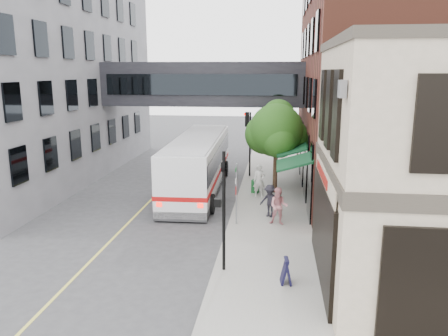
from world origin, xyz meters
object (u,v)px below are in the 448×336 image
(bus, at_px, (198,161))
(pedestrian_a, at_px, (259,181))
(newspaper_box, at_px, (255,186))
(pedestrian_b, at_px, (279,206))
(pedestrian_c, at_px, (270,201))
(sandwich_board, at_px, (286,271))

(bus, xyz_separation_m, pedestrian_a, (3.89, -1.49, -0.76))
(newspaper_box, bearing_deg, pedestrian_b, -59.47)
(pedestrian_a, height_order, pedestrian_c, pedestrian_a)
(newspaper_box, bearing_deg, pedestrian_c, -61.54)
(newspaper_box, height_order, sandwich_board, sandwich_board)
(pedestrian_b, relative_size, pedestrian_c, 1.09)
(pedestrian_c, bearing_deg, sandwich_board, -56.33)
(pedestrian_b, bearing_deg, pedestrian_c, 119.21)
(pedestrian_a, bearing_deg, pedestrian_b, -83.03)
(pedestrian_b, relative_size, newspaper_box, 2.27)
(pedestrian_b, xyz_separation_m, newspaper_box, (-1.40, 5.48, -0.51))
(pedestrian_c, height_order, newspaper_box, pedestrian_c)
(pedestrian_a, bearing_deg, bus, 152.21)
(pedestrian_a, bearing_deg, pedestrian_c, -85.81)
(pedestrian_a, relative_size, pedestrian_c, 1.16)
(pedestrian_b, relative_size, sandwich_board, 1.99)
(bus, relative_size, sandwich_board, 13.62)
(bus, bearing_deg, pedestrian_c, -47.63)
(bus, bearing_deg, sandwich_board, -66.44)
(sandwich_board, bearing_deg, newspaper_box, 92.87)
(pedestrian_b, distance_m, pedestrian_c, 1.19)
(pedestrian_c, bearing_deg, newspaper_box, 130.18)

